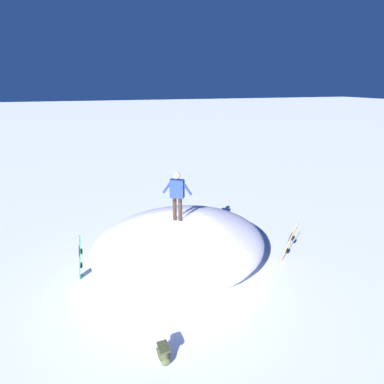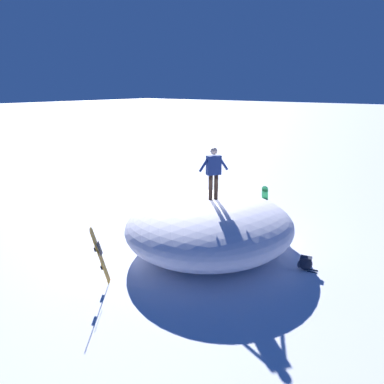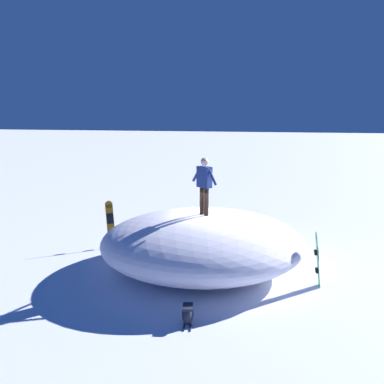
% 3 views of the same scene
% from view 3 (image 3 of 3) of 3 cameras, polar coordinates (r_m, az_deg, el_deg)
% --- Properties ---
extents(ground, '(240.00, 240.00, 0.00)m').
position_cam_3_polar(ground, '(12.72, 4.69, -10.75)').
color(ground, white).
extents(snow_mound, '(7.38, 7.81, 1.80)m').
position_cam_3_polar(snow_mound, '(12.00, 1.58, -7.51)').
color(snow_mound, white).
rests_on(snow_mound, ground).
extents(snowboarder_standing, '(0.63, 0.94, 1.76)m').
position_cam_3_polar(snowboarder_standing, '(11.45, 1.87, 1.52)').
color(snowboarder_standing, black).
rests_on(snowboarder_standing, snow_mound).
extents(snowboard_primary_upright, '(0.28, 0.24, 1.61)m').
position_cam_3_polar(snowboard_primary_upright, '(11.38, 18.41, -9.52)').
color(snowboard_primary_upright, '#1E8C47').
rests_on(snowboard_primary_upright, ground).
extents(snowboard_secondary_upright, '(0.53, 0.51, 1.70)m').
position_cam_3_polar(snowboard_secondary_upright, '(14.40, -12.24, -4.64)').
color(snowboard_secondary_upright, orange).
rests_on(snowboard_secondary_upright, ground).
extents(backpack_near, '(0.67, 0.31, 0.45)m').
position_cam_3_polar(backpack_near, '(15.63, 10.82, -5.81)').
color(backpack_near, '#383D23').
rests_on(backpack_near, ground).
extents(backpack_far, '(0.64, 0.37, 0.45)m').
position_cam_3_polar(backpack_far, '(9.28, -0.66, -17.93)').
color(backpack_far, '#1E2333').
rests_on(backpack_far, ground).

